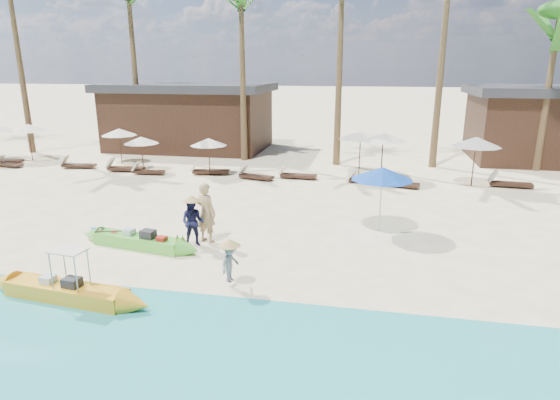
% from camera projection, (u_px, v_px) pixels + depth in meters
% --- Properties ---
extents(ground, '(240.00, 240.00, 0.00)m').
position_uv_depth(ground, '(225.00, 255.00, 13.91)').
color(ground, '#FFF3BC').
rests_on(ground, ground).
extents(wet_sand_strip, '(240.00, 4.50, 0.01)m').
position_uv_depth(wet_sand_strip, '(148.00, 352.00, 9.20)').
color(wet_sand_strip, tan).
rests_on(wet_sand_strip, ground).
extents(green_canoe, '(4.74, 1.09, 0.61)m').
position_uv_depth(green_canoe, '(139.00, 241.00, 14.45)').
color(green_canoe, '#53BC39').
rests_on(green_canoe, ground).
extents(yellow_canoe, '(5.06, 0.98, 1.31)m').
position_uv_depth(yellow_canoe, '(66.00, 292.00, 11.20)').
color(yellow_canoe, gold).
rests_on(yellow_canoe, ground).
extents(tourist, '(0.82, 0.66, 1.93)m').
position_uv_depth(tourist, '(206.00, 213.00, 14.73)').
color(tourist, tan).
rests_on(tourist, ground).
extents(vendor_green, '(0.78, 0.63, 1.51)m').
position_uv_depth(vendor_green, '(193.00, 222.00, 14.46)').
color(vendor_green, '#141639').
rests_on(vendor_green, ground).
extents(vendor_yellow, '(0.55, 0.74, 1.02)m').
position_uv_depth(vendor_yellow, '(230.00, 263.00, 11.67)').
color(vendor_yellow, gray).
rests_on(vendor_yellow, ground).
extents(blue_umbrella, '(2.06, 2.06, 2.22)m').
position_uv_depth(blue_umbrella, '(382.00, 173.00, 15.41)').
color(blue_umbrella, '#99999E').
rests_on(blue_umbrella, ground).
extents(lounger_1_right, '(1.73, 0.80, 0.57)m').
position_uv_depth(lounger_1_right, '(8.00, 164.00, 25.97)').
color(lounger_1_right, '#382217').
rests_on(lounger_1_right, ground).
extents(resort_parasol_2, '(2.09, 2.09, 2.15)m').
position_uv_depth(resort_parasol_2, '(28.00, 128.00, 27.31)').
color(resort_parasol_2, '#382217').
rests_on(resort_parasol_2, ground).
extents(lounger_2_left, '(1.83, 1.02, 0.59)m').
position_uv_depth(lounger_2_left, '(5.00, 160.00, 26.78)').
color(lounger_2_left, '#382217').
rests_on(lounger_2_left, ground).
extents(resort_parasol_3, '(1.96, 1.96, 2.02)m').
position_uv_depth(resort_parasol_3, '(119.00, 132.00, 26.34)').
color(resort_parasol_3, '#382217').
rests_on(resort_parasol_3, ground).
extents(lounger_3_left, '(1.92, 0.84, 0.63)m').
position_uv_depth(lounger_3_left, '(76.00, 164.00, 25.65)').
color(lounger_3_left, '#382217').
rests_on(lounger_3_left, ground).
extents(lounger_3_right, '(2.04, 0.84, 0.67)m').
position_uv_depth(lounger_3_right, '(123.00, 167.00, 24.83)').
color(lounger_3_right, '#382217').
rests_on(lounger_3_right, ground).
extents(resort_parasol_4, '(1.81, 1.81, 1.87)m').
position_uv_depth(resort_parasol_4, '(141.00, 140.00, 24.38)').
color(resort_parasol_4, '#382217').
rests_on(resort_parasol_4, ground).
extents(lounger_4_left, '(1.70, 0.63, 0.57)m').
position_uv_depth(lounger_4_left, '(147.00, 171.00, 24.17)').
color(lounger_4_left, '#382217').
rests_on(lounger_4_left, ground).
extents(lounger_4_right, '(2.03, 0.96, 0.66)m').
position_uv_depth(lounger_4_right, '(208.00, 170.00, 24.16)').
color(lounger_4_right, '#382217').
rests_on(lounger_4_right, ground).
extents(resort_parasol_5, '(1.86, 1.86, 1.91)m').
position_uv_depth(resort_parasol_5, '(209.00, 142.00, 23.57)').
color(resort_parasol_5, '#382217').
rests_on(resort_parasol_5, ground).
extents(lounger_5_left, '(1.88, 0.96, 0.61)m').
position_uv_depth(lounger_5_left, '(254.00, 175.00, 23.14)').
color(lounger_5_left, '#382217').
rests_on(lounger_5_left, ground).
extents(resort_parasol_6, '(2.22, 2.22, 2.29)m').
position_uv_depth(resort_parasol_6, '(361.00, 135.00, 23.69)').
color(resort_parasol_6, '#382217').
rests_on(resort_parasol_6, ground).
extents(lounger_6_left, '(1.90, 0.66, 0.64)m').
position_uv_depth(lounger_6_left, '(296.00, 174.00, 23.29)').
color(lounger_6_left, '#382217').
rests_on(lounger_6_left, ground).
extents(lounger_6_right, '(1.81, 0.76, 0.60)m').
position_uv_depth(lounger_6_right, '(363.00, 178.00, 22.50)').
color(lounger_6_right, '#382217').
rests_on(lounger_6_right, ground).
extents(resort_parasol_7, '(2.27, 2.27, 2.34)m').
position_uv_depth(resort_parasol_7, '(383.00, 136.00, 22.76)').
color(resort_parasol_7, '#382217').
rests_on(resort_parasol_7, ground).
extents(lounger_7_left, '(1.63, 0.53, 0.55)m').
position_uv_depth(lounger_7_left, '(366.00, 179.00, 22.55)').
color(lounger_7_left, '#382217').
rests_on(lounger_7_left, ground).
extents(lounger_7_right, '(2.00, 1.06, 0.65)m').
position_uv_depth(lounger_7_right, '(396.00, 182.00, 21.71)').
color(lounger_7_right, '#382217').
rests_on(lounger_7_right, ground).
extents(resort_parasol_8, '(2.24, 2.24, 2.31)m').
position_uv_depth(resort_parasol_8, '(476.00, 142.00, 21.35)').
color(resort_parasol_8, '#382217').
rests_on(resort_parasol_8, ground).
extents(lounger_8_left, '(1.98, 0.75, 0.66)m').
position_uv_depth(lounger_8_left, '(507.00, 183.00, 21.63)').
color(lounger_8_left, '#382217').
rests_on(lounger_8_left, ground).
extents(palm_3, '(2.08, 2.08, 10.52)m').
position_uv_depth(palm_3, '(241.00, 6.00, 25.62)').
color(palm_3, brown).
rests_on(palm_3, ground).
extents(palm_6, '(2.08, 2.08, 8.51)m').
position_uv_depth(palm_6, '(557.00, 32.00, 23.23)').
color(palm_6, brown).
rests_on(palm_6, ground).
extents(pavilion_west, '(10.80, 6.60, 4.30)m').
position_uv_depth(pavilion_west, '(190.00, 116.00, 31.30)').
color(pavilion_west, '#382217').
rests_on(pavilion_west, ground).
extents(pavilion_east, '(8.80, 6.60, 4.30)m').
position_uv_depth(pavilion_east, '(547.00, 123.00, 27.17)').
color(pavilion_east, '#382217').
rests_on(pavilion_east, ground).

